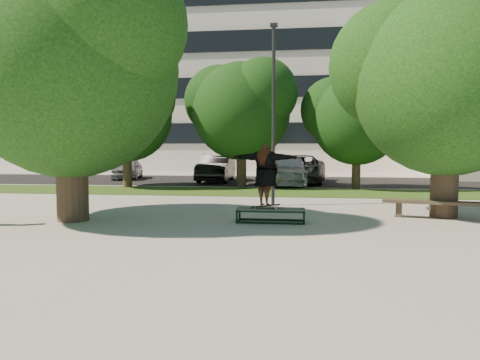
# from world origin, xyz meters

# --- Properties ---
(ground) EXTENTS (120.00, 120.00, 0.00)m
(ground) POSITION_xyz_m (0.00, 0.00, 0.00)
(ground) COLOR gray
(ground) RESTS_ON ground
(grass_strip) EXTENTS (30.00, 4.00, 0.02)m
(grass_strip) POSITION_xyz_m (1.00, 9.50, 0.01)
(grass_strip) COLOR #294B15
(grass_strip) RESTS_ON ground
(asphalt_strip) EXTENTS (40.00, 8.00, 0.01)m
(asphalt_strip) POSITION_xyz_m (0.00, 16.00, 0.01)
(asphalt_strip) COLOR black
(asphalt_strip) RESTS_ON ground
(tree_left) EXTENTS (6.96, 5.95, 7.12)m
(tree_left) POSITION_xyz_m (-4.29, 1.09, 4.42)
(tree_left) COLOR #38281E
(tree_left) RESTS_ON ground
(tree_right) EXTENTS (6.24, 5.33, 6.51)m
(tree_right) POSITION_xyz_m (5.92, 3.08, 4.09)
(tree_right) COLOR #38281E
(tree_right) RESTS_ON ground
(bg_tree_left) EXTENTS (5.28, 4.51, 5.77)m
(bg_tree_left) POSITION_xyz_m (-6.57, 11.07, 3.73)
(bg_tree_left) COLOR #38281E
(bg_tree_left) RESTS_ON ground
(bg_tree_mid) EXTENTS (5.76, 4.92, 6.24)m
(bg_tree_mid) POSITION_xyz_m (-1.08, 12.08, 4.02)
(bg_tree_mid) COLOR #38281E
(bg_tree_mid) RESTS_ON ground
(bg_tree_right) EXTENTS (5.04, 4.31, 5.43)m
(bg_tree_right) POSITION_xyz_m (4.43, 11.57, 3.49)
(bg_tree_right) COLOR #38281E
(bg_tree_right) RESTS_ON ground
(lamppost) EXTENTS (0.25, 0.15, 6.11)m
(lamppost) POSITION_xyz_m (1.00, 5.00, 3.15)
(lamppost) COLOR #2D2D30
(lamppost) RESTS_ON ground
(office_building) EXTENTS (30.00, 14.12, 16.00)m
(office_building) POSITION_xyz_m (-2.00, 31.98, 8.00)
(office_building) COLOR silver
(office_building) RESTS_ON ground
(grind_box) EXTENTS (1.80, 0.60, 0.38)m
(grind_box) POSITION_xyz_m (1.16, 1.41, 0.19)
(grind_box) COLOR black
(grind_box) RESTS_ON ground
(skater_rig) EXTENTS (2.07, 1.28, 1.72)m
(skater_rig) POSITION_xyz_m (1.02, 1.41, 1.27)
(skater_rig) COLOR white
(skater_rig) RESTS_ON grind_box
(bench) EXTENTS (3.33, 1.24, 0.51)m
(bench) POSITION_xyz_m (5.91, 2.53, 0.43)
(bench) COLOR #473A2A
(bench) RESTS_ON ground
(car_silver_a) EXTENTS (2.23, 3.98, 1.28)m
(car_silver_a) POSITION_xyz_m (-8.61, 16.50, 0.64)
(car_silver_a) COLOR #AFAEB3
(car_silver_a) RESTS_ON asphalt_strip
(car_dark) EXTENTS (1.78, 4.79, 1.56)m
(car_dark) POSITION_xyz_m (-2.86, 15.18, 0.78)
(car_dark) COLOR black
(car_dark) RESTS_ON asphalt_strip
(car_grey) EXTENTS (2.97, 5.69, 1.53)m
(car_grey) POSITION_xyz_m (1.89, 14.93, 0.76)
(car_grey) COLOR #59595E
(car_grey) RESTS_ON asphalt_strip
(car_silver_b) EXTENTS (2.20, 5.12, 1.47)m
(car_silver_b) POSITION_xyz_m (1.27, 13.53, 0.73)
(car_silver_b) COLOR silver
(car_silver_b) RESTS_ON asphalt_strip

